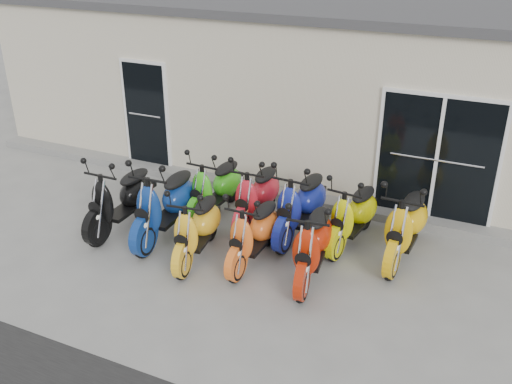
% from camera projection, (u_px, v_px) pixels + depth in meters
% --- Properties ---
extents(ground, '(80.00, 80.00, 0.00)m').
position_uv_depth(ground, '(241.00, 248.00, 9.22)').
color(ground, gray).
rests_on(ground, ground).
extents(building, '(14.00, 6.00, 3.20)m').
position_uv_depth(building, '(342.00, 78.00, 12.79)').
color(building, beige).
rests_on(building, ground).
extents(roof_cap, '(14.20, 6.20, 0.16)m').
position_uv_depth(roof_cap, '(347.00, 0.00, 12.07)').
color(roof_cap, '#3F3F42').
rests_on(roof_cap, building).
extents(front_step, '(14.00, 0.40, 0.15)m').
position_uv_depth(front_step, '(287.00, 195.00, 10.84)').
color(front_step, gray).
rests_on(front_step, ground).
extents(door_left, '(1.07, 0.08, 2.22)m').
position_uv_depth(door_left, '(146.00, 112.00, 11.66)').
color(door_left, black).
rests_on(door_left, front_step).
extents(door_right, '(2.02, 0.08, 2.22)m').
position_uv_depth(door_right, '(437.00, 156.00, 9.47)').
color(door_right, black).
rests_on(door_right, front_step).
extents(scooter_front_black, '(0.72, 1.94, 1.43)m').
position_uv_depth(scooter_front_black, '(120.00, 190.00, 9.53)').
color(scooter_front_black, black).
rests_on(scooter_front_black, ground).
extents(scooter_front_blue, '(0.87, 2.10, 1.52)m').
position_uv_depth(scooter_front_blue, '(165.00, 195.00, 9.26)').
color(scooter_front_blue, navy).
rests_on(scooter_front_blue, ground).
extents(scooter_front_orange_a, '(0.91, 1.86, 1.32)m').
position_uv_depth(scooter_front_orange_a, '(197.00, 220.00, 8.70)').
color(scooter_front_orange_a, yellow).
rests_on(scooter_front_orange_a, ground).
extents(scooter_front_orange_b, '(0.66, 1.76, 1.30)m').
position_uv_depth(scooter_front_orange_b, '(254.00, 225.00, 8.58)').
color(scooter_front_orange_b, orange).
rests_on(scooter_front_orange_b, ground).
extents(scooter_front_red, '(0.93, 1.96, 1.39)m').
position_uv_depth(scooter_front_red, '(313.00, 235.00, 8.21)').
color(scooter_front_red, '#B32108').
rests_on(scooter_front_red, ground).
extents(scooter_back_green, '(0.74, 1.87, 1.36)m').
position_uv_depth(scooter_back_green, '(215.00, 180.00, 9.99)').
color(scooter_back_green, '#3DC81D').
rests_on(scooter_back_green, ground).
extents(scooter_back_red, '(0.78, 1.92, 1.40)m').
position_uv_depth(scooter_back_red, '(257.00, 188.00, 9.66)').
color(scooter_back_red, red).
rests_on(scooter_back_red, ground).
extents(scooter_back_blue, '(0.81, 2.00, 1.45)m').
position_uv_depth(scooter_back_blue, '(301.00, 196.00, 9.31)').
color(scooter_back_blue, '#162498').
rests_on(scooter_back_blue, ground).
extents(scooter_back_yellow, '(0.88, 1.87, 1.33)m').
position_uv_depth(scooter_back_yellow, '(354.00, 207.00, 9.07)').
color(scooter_back_yellow, '#D9DB04').
rests_on(scooter_back_yellow, ground).
extents(scooter_back_extra, '(0.81, 2.00, 1.45)m').
position_uv_depth(scooter_back_extra, '(407.00, 217.00, 8.66)').
color(scooter_back_extra, '#E9AC0C').
rests_on(scooter_back_extra, ground).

